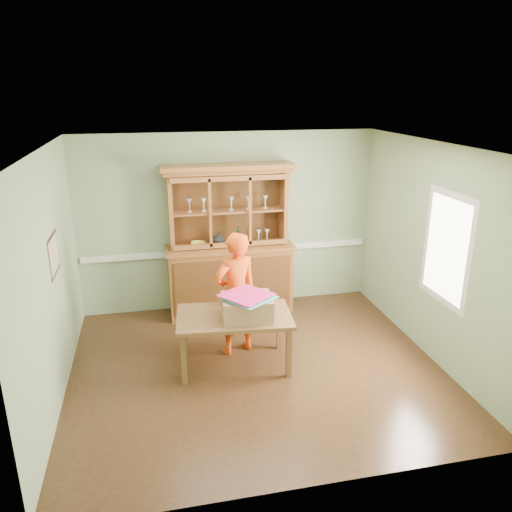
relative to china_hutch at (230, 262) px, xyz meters
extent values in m
plane|color=#492C17|center=(0.03, -1.74, -0.79)|extent=(4.50, 4.50, 0.00)
plane|color=white|center=(0.03, -1.74, 1.91)|extent=(4.50, 4.50, 0.00)
plane|color=gray|center=(0.03, 0.26, 0.56)|extent=(4.50, 0.00, 4.50)
plane|color=gray|center=(-2.22, -1.74, 0.56)|extent=(0.00, 4.00, 4.00)
plane|color=gray|center=(2.28, -1.74, 0.56)|extent=(0.00, 4.00, 4.00)
plane|color=gray|center=(0.03, -3.74, 0.56)|extent=(4.50, 0.00, 4.50)
cube|color=silver|center=(0.03, 0.23, 0.11)|extent=(4.41, 0.05, 0.08)
cube|color=black|center=(-2.20, -1.44, 0.76)|extent=(0.03, 0.60, 0.46)
cube|color=tan|center=(-2.19, -1.44, 0.76)|extent=(0.01, 0.52, 0.38)
cube|color=silver|center=(2.26, -2.04, 0.71)|extent=(0.03, 0.96, 1.36)
cube|color=white|center=(2.26, -2.04, 0.71)|extent=(0.01, 0.80, 1.20)
cube|color=brown|center=(0.00, -0.02, -0.28)|extent=(1.84, 0.56, 1.02)
cube|color=brown|center=(0.00, -0.03, 0.25)|extent=(1.90, 0.62, 0.04)
cube|color=#562F14|center=(0.00, 0.24, 0.81)|extent=(1.74, 0.04, 1.08)
cube|color=brown|center=(-0.84, 0.06, 0.81)|extent=(0.06, 0.39, 1.08)
cube|color=brown|center=(0.84, 0.06, 0.81)|extent=(0.06, 0.39, 1.08)
cube|color=brown|center=(0.00, 0.06, 1.38)|extent=(1.84, 0.45, 0.06)
cube|color=brown|center=(0.00, 0.04, 1.44)|extent=(1.92, 0.49, 0.06)
cube|color=brown|center=(0.00, 0.06, 0.78)|extent=(1.62, 0.34, 0.03)
imported|color=#B2B2B7|center=(-0.15, 0.06, 0.37)|extent=(0.19, 0.19, 0.20)
imported|color=yellow|center=(-0.46, 0.06, 0.30)|extent=(0.22, 0.22, 0.05)
cylinder|color=black|center=(0.10, -0.20, 0.44)|extent=(0.07, 0.07, 0.33)
cube|color=brown|center=(-0.21, -1.62, -0.13)|extent=(1.45, 0.95, 0.05)
cube|color=brown|center=(-0.86, -1.90, -0.47)|extent=(0.07, 0.07, 0.64)
cube|color=brown|center=(-0.80, -1.22, -0.47)|extent=(0.07, 0.07, 0.64)
cube|color=brown|center=(0.37, -2.02, -0.47)|extent=(0.07, 0.07, 0.64)
cube|color=brown|center=(0.43, -1.34, -0.47)|extent=(0.07, 0.07, 0.64)
cube|color=#97704E|center=(-0.08, -1.73, 0.03)|extent=(0.62, 0.51, 0.27)
cube|color=yellow|center=(-0.07, -1.77, 0.17)|extent=(0.68, 0.68, 0.01)
cube|color=#37BC74|center=(-0.07, -1.77, 0.18)|extent=(0.68, 0.68, 0.01)
cube|color=#31D7E7|center=(-0.07, -1.77, 0.19)|extent=(0.68, 0.68, 0.01)
cube|color=pink|center=(-0.07, -1.77, 0.20)|extent=(0.68, 0.68, 0.01)
cube|color=#EA2369|center=(-0.07, -1.77, 0.21)|extent=(0.68, 0.68, 0.01)
cube|color=#E42269|center=(-0.07, -1.77, 0.22)|extent=(0.68, 0.68, 0.01)
imported|color=#DB440D|center=(-0.13, -1.27, 0.02)|extent=(0.69, 0.56, 1.63)
camera|label=1|loc=(-1.12, -7.03, 2.52)|focal=35.00mm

